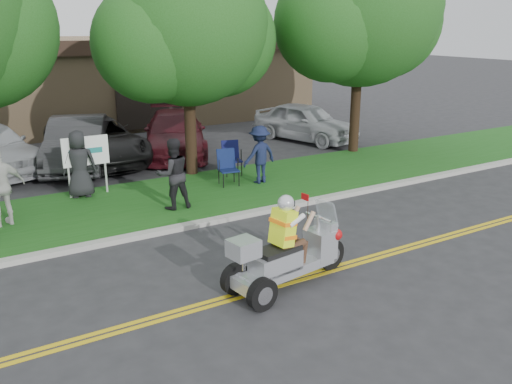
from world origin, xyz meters
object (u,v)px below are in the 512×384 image
trike_scooter (287,256)px  spectator_adult_right (0,187)px  parked_car_far_right (305,122)px  spectator_adult_mid (173,174)px  parked_car_mid (96,141)px  parked_car_right (175,134)px  lawn_chair_b (227,165)px  lawn_chair_a (231,155)px  parked_car_left (78,143)px

trike_scooter → spectator_adult_right: 7.15m
trike_scooter → parked_car_far_right: trike_scooter is taller
spectator_adult_mid → parked_car_mid: (-0.28, 6.26, -0.24)m
spectator_adult_mid → parked_car_mid: 6.27m
parked_car_right → trike_scooter: bearing=-80.4°
lawn_chair_b → parked_car_far_right: parked_car_far_right is taller
trike_scooter → parked_car_right: bearing=69.1°
parked_car_mid → parked_car_right: (2.84, -0.26, 0.00)m
parked_car_far_right → lawn_chair_b: bearing=-160.4°
lawn_chair_a → parked_car_right: bearing=107.7°
parked_car_far_right → trike_scooter: bearing=-143.6°
spectator_adult_right → trike_scooter: bearing=111.9°
trike_scooter → lawn_chair_a: bearing=60.7°
spectator_adult_mid → parked_car_left: (-0.97, 5.92, -0.19)m
parked_car_left → lawn_chair_a: bearing=-24.0°
spectator_adult_right → parked_car_far_right: (12.04, 4.58, -0.27)m
parked_car_right → lawn_chair_a: bearing=-63.4°
spectator_adult_mid → spectator_adult_right: spectator_adult_right is taller
lawn_chair_b → parked_car_left: size_ratio=0.21×
trike_scooter → parked_car_far_right: size_ratio=0.60×
trike_scooter → parked_car_right: size_ratio=0.51×
parked_car_far_right → spectator_adult_mid: bearing=-162.2°
parked_car_mid → parked_car_far_right: bearing=-6.1°
trike_scooter → parked_car_far_right: (7.98, 10.46, 0.15)m
parked_car_mid → parked_car_far_right: size_ratio=1.22×
parked_car_mid → parked_car_right: 2.85m
trike_scooter → parked_car_left: 10.93m
lawn_chair_a → lawn_chair_b: bearing=-111.0°
spectator_adult_mid → parked_car_mid: bearing=-85.3°
lawn_chair_a → spectator_adult_mid: spectator_adult_mid is taller
lawn_chair_a → parked_car_left: parked_car_left is taller
parked_car_far_right → parked_car_mid: bearing=158.6°
lawn_chair_a → spectator_adult_right: 6.90m
parked_car_left → parked_car_mid: 0.77m
spectator_adult_right → parked_car_mid: bearing=-137.1°
trike_scooter → spectator_adult_mid: 4.97m
spectator_adult_right → lawn_chair_a: bearing=177.8°
parked_car_right → parked_car_left: bearing=-156.7°
spectator_adult_mid → spectator_adult_right: 4.02m
parked_car_right → parked_car_far_right: bearing=16.9°
parked_car_mid → parked_car_far_right: (8.40, -0.75, 0.01)m
trike_scooter → parked_car_left: (-1.12, 10.87, 0.20)m
trike_scooter → lawn_chair_b: (2.07, 6.18, 0.07)m
spectator_adult_mid → parked_car_far_right: spectator_adult_mid is taller
lawn_chair_a → parked_car_left: 5.35m
spectator_adult_right → parked_car_left: 5.81m
trike_scooter → parked_car_left: size_ratio=0.54×
lawn_chair_a → parked_car_left: bearing=148.9°
trike_scooter → spectator_adult_right: (-4.06, 5.87, 0.42)m
spectator_adult_right → parked_car_right: spectator_adult_right is taller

